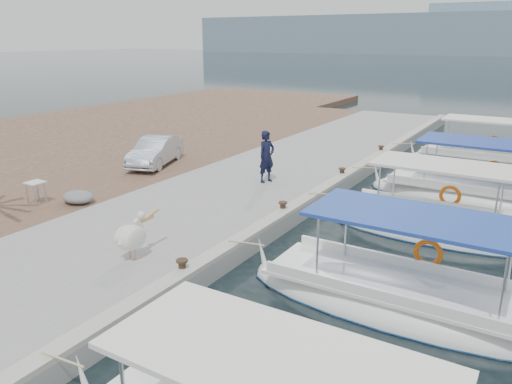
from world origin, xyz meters
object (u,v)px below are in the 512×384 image
at_px(fishing_caique_c, 430,230).
at_px(fishing_caique_e, 481,164).
at_px(fishing_caique_d, 481,197).
at_px(pelican, 132,236).
at_px(fisherman, 267,157).
at_px(parked_car, 155,151).
at_px(fishing_caique_b, 399,303).

height_order(fishing_caique_c, fishing_caique_e, same).
relative_size(fishing_caique_d, pelican, 5.61).
xyz_separation_m(pelican, fisherman, (-0.59, 7.71, 0.41)).
height_order(fisherman, parked_car, fisherman).
height_order(fishing_caique_b, fisherman, fisherman).
relative_size(fishing_caique_c, fisherman, 3.30).
distance_m(pelican, fisherman, 7.74).
distance_m(fishing_caique_c, fishing_caique_e, 9.87).
relative_size(fishing_caique_e, parked_car, 1.85).
relative_size(fishing_caique_b, fishing_caique_e, 1.09).
bearing_deg(fishing_caique_d, pelican, -121.10).
bearing_deg(pelican, fishing_caique_b, 16.72).
bearing_deg(fishing_caique_d, fisherman, -155.52).
xyz_separation_m(fishing_caique_e, pelican, (-5.87, -16.66, 0.95)).
distance_m(fishing_caique_d, pelican, 12.87).
bearing_deg(fishing_caique_b, fisherman, 139.23).
relative_size(fisherman, parked_car, 0.54).
bearing_deg(fishing_caique_d, fishing_caique_b, -92.77).
bearing_deg(fishing_caique_d, fishing_caique_e, 97.61).
bearing_deg(pelican, fishing_caique_d, 58.90).
xyz_separation_m(fishing_caique_b, fishing_caique_e, (-0.31, 14.80, 0.00)).
distance_m(fishing_caique_d, fisherman, 8.04).
height_order(pelican, parked_car, parked_car).
bearing_deg(fishing_caique_e, pelican, -109.42).
relative_size(fishing_caique_b, fisherman, 3.74).
bearing_deg(fishing_caique_e, fishing_caique_d, -82.39).
bearing_deg(pelican, fishing_caique_e, 70.58).
xyz_separation_m(fishing_caique_c, pelican, (-5.75, -6.79, 0.95)).
distance_m(fishing_caique_c, parked_car, 11.87).
relative_size(pelican, fisherman, 0.73).
bearing_deg(fisherman, parked_car, 110.15).
bearing_deg(parked_car, fishing_caique_b, -43.89).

